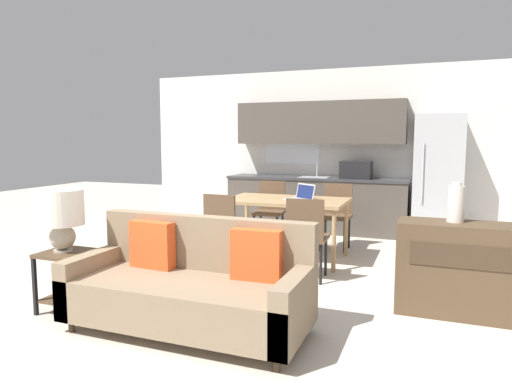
{
  "coord_description": "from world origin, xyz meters",
  "views": [
    {
      "loc": [
        1.82,
        -3.12,
        1.52
      ],
      "look_at": [
        0.01,
        1.5,
        0.95
      ],
      "focal_mm": 32.0,
      "sensor_mm": 36.0,
      "label": 1
    }
  ],
  "objects_px": {
    "refrigerator": "(438,178)",
    "credenza": "(467,270)",
    "dining_chair_far_right": "(336,212)",
    "table_lamp": "(61,213)",
    "dining_chair_near_right": "(307,234)",
    "vase": "(456,203)",
    "dining_table": "(286,204)",
    "side_table": "(68,271)",
    "couch": "(192,287)",
    "laptop": "(301,196)",
    "dining_chair_far_left": "(270,208)",
    "dining_chair_near_left": "(225,227)"
  },
  "relations": [
    {
      "from": "refrigerator",
      "to": "credenza",
      "type": "xyz_separation_m",
      "value": [
        0.24,
        -3.13,
        -0.54
      ]
    },
    {
      "from": "refrigerator",
      "to": "dining_chair_far_right",
      "type": "relative_size",
      "value": 2.09
    },
    {
      "from": "table_lamp",
      "to": "dining_chair_near_right",
      "type": "xyz_separation_m",
      "value": [
        1.78,
        1.63,
        -0.37
      ]
    },
    {
      "from": "refrigerator",
      "to": "vase",
      "type": "relative_size",
      "value": 5.44
    },
    {
      "from": "dining_table",
      "to": "credenza",
      "type": "relative_size",
      "value": 1.32
    },
    {
      "from": "refrigerator",
      "to": "credenza",
      "type": "relative_size",
      "value": 1.63
    },
    {
      "from": "side_table",
      "to": "dining_chair_near_right",
      "type": "height_order",
      "value": "dining_chair_near_right"
    },
    {
      "from": "couch",
      "to": "vase",
      "type": "xyz_separation_m",
      "value": [
        1.96,
        1.15,
        0.63
      ]
    },
    {
      "from": "side_table",
      "to": "dining_chair_far_right",
      "type": "xyz_separation_m",
      "value": [
        1.75,
        3.21,
        0.16
      ]
    },
    {
      "from": "couch",
      "to": "credenza",
      "type": "relative_size",
      "value": 1.66
    },
    {
      "from": "laptop",
      "to": "table_lamp",
      "type": "bearing_deg",
      "value": -88.29
    },
    {
      "from": "table_lamp",
      "to": "dining_chair_near_right",
      "type": "distance_m",
      "value": 2.44
    },
    {
      "from": "couch",
      "to": "dining_chair_far_left",
      "type": "bearing_deg",
      "value": 98.23
    },
    {
      "from": "couch",
      "to": "dining_chair_far_right",
      "type": "distance_m",
      "value": 3.2
    },
    {
      "from": "table_lamp",
      "to": "refrigerator",
      "type": "bearing_deg",
      "value": 54.37
    },
    {
      "from": "dining_table",
      "to": "side_table",
      "type": "xyz_separation_m",
      "value": [
        -1.26,
        -2.43,
        -0.35
      ]
    },
    {
      "from": "dining_chair_near_right",
      "to": "table_lamp",
      "type": "bearing_deg",
      "value": 38.7
    },
    {
      "from": "refrigerator",
      "to": "table_lamp",
      "type": "height_order",
      "value": "refrigerator"
    },
    {
      "from": "vase",
      "to": "dining_chair_far_right",
      "type": "height_order",
      "value": "vase"
    },
    {
      "from": "dining_chair_far_right",
      "to": "table_lamp",
      "type": "bearing_deg",
      "value": -118.58
    },
    {
      "from": "refrigerator",
      "to": "side_table",
      "type": "relative_size",
      "value": 3.51
    },
    {
      "from": "credenza",
      "to": "dining_chair_near_left",
      "type": "height_order",
      "value": "dining_chair_near_left"
    },
    {
      "from": "refrigerator",
      "to": "laptop",
      "type": "height_order",
      "value": "refrigerator"
    },
    {
      "from": "dining_table",
      "to": "dining_chair_far_left",
      "type": "height_order",
      "value": "dining_chair_far_left"
    },
    {
      "from": "dining_table",
      "to": "vase",
      "type": "distance_m",
      "value": 2.29
    },
    {
      "from": "side_table",
      "to": "dining_chair_far_left",
      "type": "xyz_separation_m",
      "value": [
        0.76,
        3.21,
        0.16
      ]
    },
    {
      "from": "vase",
      "to": "dining_chair_far_right",
      "type": "xyz_separation_m",
      "value": [
        -1.44,
        1.99,
        -0.46
      ]
    },
    {
      "from": "table_lamp",
      "to": "laptop",
      "type": "distance_m",
      "value": 2.85
    },
    {
      "from": "couch",
      "to": "side_table",
      "type": "relative_size",
      "value": 3.57
    },
    {
      "from": "dining_table",
      "to": "table_lamp",
      "type": "height_order",
      "value": "table_lamp"
    },
    {
      "from": "dining_table",
      "to": "dining_chair_near_right",
      "type": "bearing_deg",
      "value": -58.51
    },
    {
      "from": "dining_chair_near_right",
      "to": "side_table",
      "type": "bearing_deg",
      "value": 38.97
    },
    {
      "from": "dining_chair_near_left",
      "to": "dining_chair_far_left",
      "type": "relative_size",
      "value": 1.0
    },
    {
      "from": "vase",
      "to": "dining_chair_near_right",
      "type": "height_order",
      "value": "vase"
    },
    {
      "from": "dining_table",
      "to": "vase",
      "type": "height_order",
      "value": "vase"
    },
    {
      "from": "dining_table",
      "to": "table_lamp",
      "type": "distance_m",
      "value": 2.76
    },
    {
      "from": "dining_chair_near_left",
      "to": "dining_chair_far_right",
      "type": "distance_m",
      "value": 1.84
    },
    {
      "from": "dining_chair_far_left",
      "to": "table_lamp",
      "type": "bearing_deg",
      "value": -108.42
    },
    {
      "from": "dining_table",
      "to": "dining_chair_far_right",
      "type": "bearing_deg",
      "value": 57.87
    },
    {
      "from": "credenza",
      "to": "dining_chair_near_right",
      "type": "bearing_deg",
      "value": 163.63
    },
    {
      "from": "credenza",
      "to": "laptop",
      "type": "height_order",
      "value": "laptop"
    },
    {
      "from": "laptop",
      "to": "dining_chair_far_right",
      "type": "bearing_deg",
      "value": 103.95
    },
    {
      "from": "dining_chair_far_right",
      "to": "laptop",
      "type": "relative_size",
      "value": 2.23
    },
    {
      "from": "credenza",
      "to": "vase",
      "type": "relative_size",
      "value": 3.33
    },
    {
      "from": "dining_table",
      "to": "vase",
      "type": "relative_size",
      "value": 4.39
    },
    {
      "from": "dining_chair_near_right",
      "to": "dining_chair_near_left",
      "type": "bearing_deg",
      "value": -5.12
    },
    {
      "from": "side_table",
      "to": "dining_chair_near_left",
      "type": "relative_size",
      "value": 0.59
    },
    {
      "from": "dining_chair_far_right",
      "to": "laptop",
      "type": "height_order",
      "value": "laptop"
    },
    {
      "from": "refrigerator",
      "to": "side_table",
      "type": "bearing_deg",
      "value": -125.44
    },
    {
      "from": "dining_chair_near_left",
      "to": "dining_chair_far_left",
      "type": "distance_m",
      "value": 1.57
    }
  ]
}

